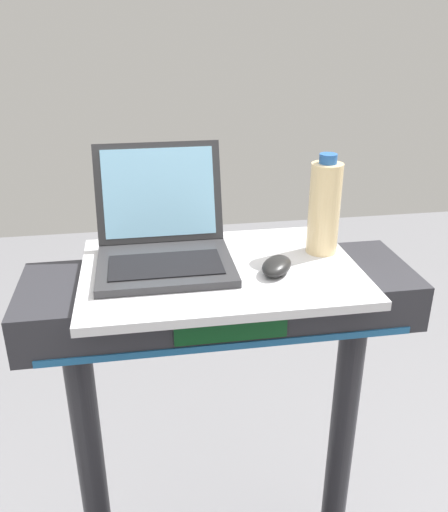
{
  "coord_description": "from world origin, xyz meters",
  "views": [
    {
      "loc": [
        -0.17,
        -0.39,
        1.68
      ],
      "look_at": [
        0.0,
        0.65,
        1.21
      ],
      "focal_mm": 37.67,
      "sensor_mm": 36.0,
      "label": 1
    }
  ],
  "objects": [
    {
      "name": "desk_board",
      "position": [
        0.0,
        0.7,
        1.15
      ],
      "size": [
        0.62,
        0.43,
        0.02
      ],
      "primitive_type": "cube",
      "color": "silver",
      "rests_on": "treadmill_base"
    },
    {
      "name": "computer_mouse",
      "position": [
        0.12,
        0.65,
        1.17
      ],
      "size": [
        0.1,
        0.12,
        0.03
      ],
      "primitive_type": "ellipsoid",
      "rotation": [
        0.0,
        0.0,
        -0.56
      ],
      "color": "black",
      "rests_on": "desk_board"
    },
    {
      "name": "laptop",
      "position": [
        -0.12,
        0.76,
        1.21
      ],
      "size": [
        0.3,
        0.31,
        0.25
      ],
      "rotation": [
        0.0,
        0.0,
        -0.05
      ],
      "color": "#2D2D30",
      "rests_on": "desk_board"
    },
    {
      "name": "water_bottle",
      "position": [
        0.25,
        0.75,
        1.27
      ],
      "size": [
        0.07,
        0.07,
        0.24
      ],
      "color": "beige",
      "rests_on": "desk_board"
    }
  ]
}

